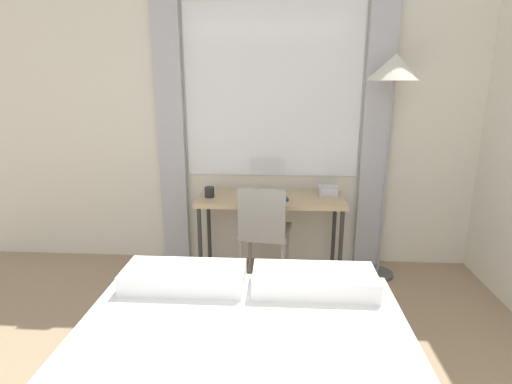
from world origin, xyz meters
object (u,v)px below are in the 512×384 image
Objects in this scene: desk_chair at (264,228)px; book at (271,197)px; telephone at (328,190)px; desk at (271,204)px; mug at (209,192)px; standing_lamp at (394,83)px.

book is (0.05, 0.17, 0.21)m from desk_chair.
desk is at bearing -168.07° from telephone.
mug is (-0.53, -0.04, 0.11)m from desk.
desk is 0.10m from book.
standing_lamp is at bearing 0.95° from desk.
book is at bearing -86.50° from desk.
telephone is at bearing 8.16° from mug.
desk_chair is 0.47× the size of standing_lamp.
book is 0.53m from mug.
standing_lamp reaches higher than telephone.
desk is 14.32× the size of mug.
standing_lamp is at bearing 21.60° from desk_chair.
standing_lamp is (0.97, 0.02, 1.02)m from desk.
book is at bearing -175.33° from standing_lamp.
desk is at bearing 4.50° from mug.
desk is 0.52m from telephone.
book is (0.00, -0.06, 0.08)m from desk.
book is at bearing -2.28° from mug.
telephone reaches higher than desk.
desk is 0.66× the size of standing_lamp.
desk is 0.54m from mug.
desk is 0.28m from desk_chair.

